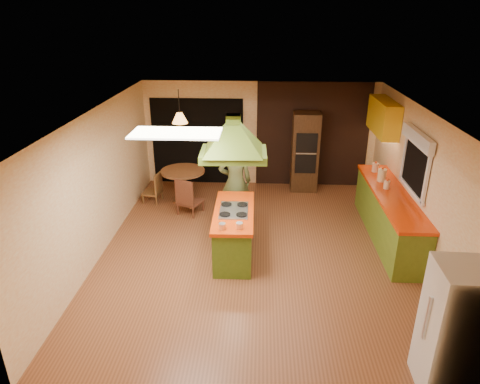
# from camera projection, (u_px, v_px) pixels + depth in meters

# --- Properties ---
(ground) EXTENTS (6.50, 6.50, 0.00)m
(ground) POSITION_uv_depth(u_px,v_px,m) (257.00, 250.00, 7.74)
(ground) COLOR brown
(ground) RESTS_ON ground
(room_walls) EXTENTS (5.50, 6.50, 6.50)m
(room_walls) POSITION_uv_depth(u_px,v_px,m) (258.00, 186.00, 7.25)
(room_walls) COLOR #FEE4B6
(room_walls) RESTS_ON ground
(ceiling_plane) EXTENTS (6.50, 6.50, 0.00)m
(ceiling_plane) POSITION_uv_depth(u_px,v_px,m) (259.00, 113.00, 6.76)
(ceiling_plane) COLOR silver
(ceiling_plane) RESTS_ON room_walls
(brick_panel) EXTENTS (2.64, 0.03, 2.50)m
(brick_panel) POSITION_uv_depth(u_px,v_px,m) (312.00, 135.00, 10.15)
(brick_panel) COLOR #381E14
(brick_panel) RESTS_ON ground
(nook_opening) EXTENTS (2.20, 0.03, 2.10)m
(nook_opening) POSITION_uv_depth(u_px,v_px,m) (198.00, 142.00, 10.36)
(nook_opening) COLOR black
(nook_opening) RESTS_ON ground
(right_counter) EXTENTS (0.62, 3.05, 0.92)m
(right_counter) POSITION_uv_depth(u_px,v_px,m) (388.00, 215.00, 7.99)
(right_counter) COLOR olive
(right_counter) RESTS_ON ground
(upper_cabinets) EXTENTS (0.34, 1.40, 0.70)m
(upper_cabinets) POSITION_uv_depth(u_px,v_px,m) (384.00, 117.00, 8.87)
(upper_cabinets) COLOR yellow
(upper_cabinets) RESTS_ON room_walls
(window_right) EXTENTS (0.12, 1.35, 1.06)m
(window_right) POSITION_uv_depth(u_px,v_px,m) (417.00, 152.00, 7.28)
(window_right) COLOR black
(window_right) RESTS_ON room_walls
(fluor_panel) EXTENTS (1.20, 0.60, 0.03)m
(fluor_panel) POSITION_uv_depth(u_px,v_px,m) (176.00, 133.00, 5.71)
(fluor_panel) COLOR white
(fluor_panel) RESTS_ON ceiling_plane
(kitchen_island) EXTENTS (0.70, 1.69, 0.86)m
(kitchen_island) POSITION_uv_depth(u_px,v_px,m) (234.00, 232.00, 7.46)
(kitchen_island) COLOR #4F711C
(kitchen_island) RESTS_ON ground
(range_hood) EXTENTS (1.08, 0.80, 0.80)m
(range_hood) POSITION_uv_depth(u_px,v_px,m) (233.00, 130.00, 6.74)
(range_hood) COLOR #4E6619
(range_hood) RESTS_ON ceiling_plane
(man) EXTENTS (0.72, 0.55, 1.79)m
(man) POSITION_uv_depth(u_px,v_px,m) (235.00, 182.00, 8.37)
(man) COLOR #505B30
(man) RESTS_ON ground
(refrigerator) EXTENTS (0.67, 0.64, 1.59)m
(refrigerator) POSITION_uv_depth(u_px,v_px,m) (457.00, 330.00, 4.65)
(refrigerator) COLOR white
(refrigerator) RESTS_ON ground
(wall_oven) EXTENTS (0.62, 0.60, 1.86)m
(wall_oven) POSITION_uv_depth(u_px,v_px,m) (305.00, 152.00, 10.03)
(wall_oven) COLOR #4A2E18
(wall_oven) RESTS_ON ground
(dining_table) EXTENTS (0.97, 0.97, 0.73)m
(dining_table) POSITION_uv_depth(u_px,v_px,m) (183.00, 179.00, 9.55)
(dining_table) COLOR brown
(dining_table) RESTS_ON ground
(chair_left) EXTENTS (0.44, 0.44, 0.69)m
(chair_left) POSITION_uv_depth(u_px,v_px,m) (152.00, 187.00, 9.55)
(chair_left) COLOR brown
(chair_left) RESTS_ON ground
(chair_near) EXTENTS (0.59, 0.59, 0.81)m
(chair_near) POSITION_uv_depth(u_px,v_px,m) (190.00, 195.00, 8.98)
(chair_near) COLOR brown
(chair_near) RESTS_ON ground
(pendant_lamp) EXTENTS (0.38, 0.38, 0.22)m
(pendant_lamp) POSITION_uv_depth(u_px,v_px,m) (180.00, 118.00, 9.00)
(pendant_lamp) COLOR #FF9E3F
(pendant_lamp) RESTS_ON ceiling_plane
(canister_large) EXTENTS (0.21, 0.21, 0.24)m
(canister_large) POSITION_uv_depth(u_px,v_px,m) (382.00, 175.00, 8.30)
(canister_large) COLOR #F3EAC4
(canister_large) RESTS_ON right_counter
(canister_medium) EXTENTS (0.16, 0.16, 0.18)m
(canister_medium) POSITION_uv_depth(u_px,v_px,m) (375.00, 167.00, 8.80)
(canister_medium) COLOR beige
(canister_medium) RESTS_ON right_counter
(canister_small) EXTENTS (0.15, 0.15, 0.15)m
(canister_small) POSITION_uv_depth(u_px,v_px,m) (387.00, 185.00, 7.97)
(canister_small) COLOR beige
(canister_small) RESTS_ON right_counter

